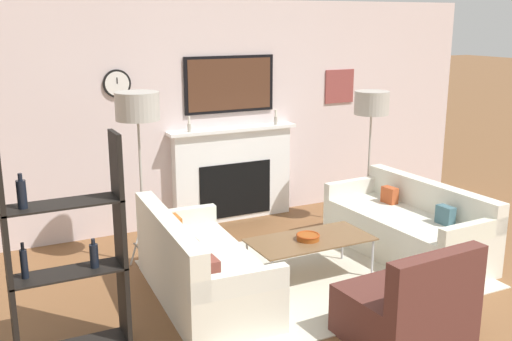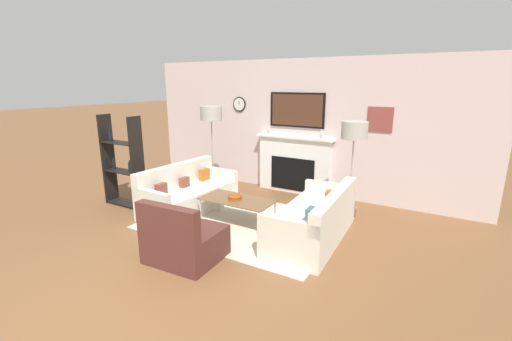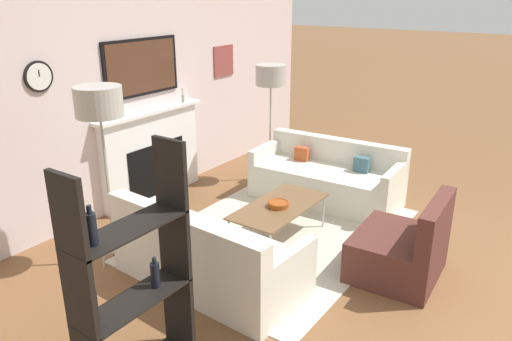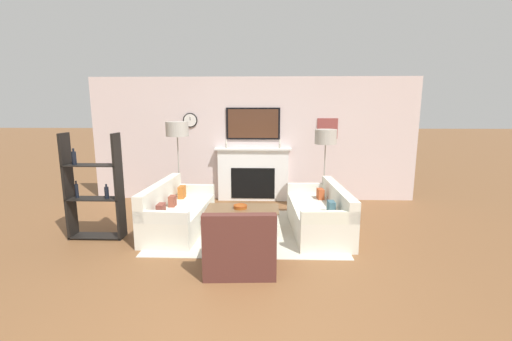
{
  "view_description": "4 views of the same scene",
  "coord_description": "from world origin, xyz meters",
  "px_view_note": "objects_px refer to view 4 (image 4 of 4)",
  "views": [
    {
      "loc": [
        -2.99,
        -2.08,
        2.47
      ],
      "look_at": [
        -0.31,
        3.28,
        0.95
      ],
      "focal_mm": 42.0,
      "sensor_mm": 36.0,
      "label": 1
    },
    {
      "loc": [
        2.82,
        -1.79,
        2.24
      ],
      "look_at": [
        -0.15,
        3.24,
        0.73
      ],
      "focal_mm": 24.0,
      "sensor_mm": 36.0,
      "label": 2
    },
    {
      "loc": [
        -4.25,
        -0.05,
        2.6
      ],
      "look_at": [
        -0.24,
        2.74,
        0.82
      ],
      "focal_mm": 35.0,
      "sensor_mm": 36.0,
      "label": 3
    },
    {
      "loc": [
        0.32,
        -2.89,
        2.07
      ],
      "look_at": [
        0.12,
        2.8,
        1.0
      ],
      "focal_mm": 24.0,
      "sensor_mm": 36.0,
      "label": 4
    }
  ],
  "objects_px": {
    "coffee_table": "(243,210)",
    "floor_lamp_left": "(177,130)",
    "armchair": "(240,250)",
    "decorative_bowl": "(240,207)",
    "couch_left": "(177,214)",
    "shelf_unit": "(94,189)",
    "floor_lamp_right": "(326,138)",
    "couch_right": "(320,215)"
  },
  "relations": [
    {
      "from": "floor_lamp_left",
      "to": "decorative_bowl",
      "type": "bearing_deg",
      "value": -40.89
    },
    {
      "from": "couch_right",
      "to": "decorative_bowl",
      "type": "relative_size",
      "value": 8.34
    },
    {
      "from": "floor_lamp_left",
      "to": "shelf_unit",
      "type": "height_order",
      "value": "floor_lamp_left"
    },
    {
      "from": "couch_left",
      "to": "coffee_table",
      "type": "distance_m",
      "value": 1.13
    },
    {
      "from": "floor_lamp_left",
      "to": "armchair",
      "type": "bearing_deg",
      "value": -60.35
    },
    {
      "from": "shelf_unit",
      "to": "coffee_table",
      "type": "bearing_deg",
      "value": 7.76
    },
    {
      "from": "couch_right",
      "to": "armchair",
      "type": "xyz_separation_m",
      "value": [
        -1.22,
        -1.42,
        -0.01
      ]
    },
    {
      "from": "couch_right",
      "to": "floor_lamp_left",
      "type": "xyz_separation_m",
      "value": [
        -2.62,
        1.03,
        1.34
      ]
    },
    {
      "from": "couch_left",
      "to": "couch_right",
      "type": "bearing_deg",
      "value": -0.04
    },
    {
      "from": "armchair",
      "to": "floor_lamp_left",
      "type": "bearing_deg",
      "value": 119.65
    },
    {
      "from": "couch_left",
      "to": "armchair",
      "type": "bearing_deg",
      "value": -50.27
    },
    {
      "from": "armchair",
      "to": "decorative_bowl",
      "type": "bearing_deg",
      "value": 94.34
    },
    {
      "from": "decorative_bowl",
      "to": "floor_lamp_left",
      "type": "distance_m",
      "value": 2.08
    },
    {
      "from": "coffee_table",
      "to": "floor_lamp_left",
      "type": "xyz_separation_m",
      "value": [
        -1.33,
        1.11,
        1.23
      ]
    },
    {
      "from": "couch_left",
      "to": "decorative_bowl",
      "type": "distance_m",
      "value": 1.1
    },
    {
      "from": "decorative_bowl",
      "to": "coffee_table",
      "type": "bearing_deg",
      "value": 20.98
    },
    {
      "from": "armchair",
      "to": "decorative_bowl",
      "type": "height_order",
      "value": "armchair"
    },
    {
      "from": "armchair",
      "to": "floor_lamp_right",
      "type": "height_order",
      "value": "floor_lamp_right"
    },
    {
      "from": "decorative_bowl",
      "to": "floor_lamp_left",
      "type": "height_order",
      "value": "floor_lamp_left"
    },
    {
      "from": "decorative_bowl",
      "to": "shelf_unit",
      "type": "xyz_separation_m",
      "value": [
        -2.28,
        -0.3,
        0.35
      ]
    },
    {
      "from": "decorative_bowl",
      "to": "floor_lamp_left",
      "type": "bearing_deg",
      "value": 139.11
    },
    {
      "from": "couch_left",
      "to": "armchair",
      "type": "height_order",
      "value": "armchair"
    },
    {
      "from": "couch_left",
      "to": "floor_lamp_right",
      "type": "height_order",
      "value": "floor_lamp_right"
    },
    {
      "from": "couch_left",
      "to": "floor_lamp_left",
      "type": "relative_size",
      "value": 1.03
    },
    {
      "from": "decorative_bowl",
      "to": "floor_lamp_right",
      "type": "relative_size",
      "value": 0.14
    },
    {
      "from": "shelf_unit",
      "to": "decorative_bowl",
      "type": "bearing_deg",
      "value": 7.54
    },
    {
      "from": "couch_left",
      "to": "floor_lamp_right",
      "type": "relative_size",
      "value": 1.12
    },
    {
      "from": "armchair",
      "to": "decorative_bowl",
      "type": "distance_m",
      "value": 1.35
    },
    {
      "from": "coffee_table",
      "to": "decorative_bowl",
      "type": "height_order",
      "value": "decorative_bowl"
    },
    {
      "from": "couch_left",
      "to": "armchair",
      "type": "distance_m",
      "value": 1.85
    },
    {
      "from": "decorative_bowl",
      "to": "shelf_unit",
      "type": "relative_size",
      "value": 0.14
    },
    {
      "from": "coffee_table",
      "to": "decorative_bowl",
      "type": "distance_m",
      "value": 0.07
    },
    {
      "from": "floor_lamp_right",
      "to": "couch_left",
      "type": "bearing_deg",
      "value": -158.67
    },
    {
      "from": "couch_right",
      "to": "armchair",
      "type": "height_order",
      "value": "armchair"
    },
    {
      "from": "decorative_bowl",
      "to": "floor_lamp_left",
      "type": "relative_size",
      "value": 0.13
    },
    {
      "from": "decorative_bowl",
      "to": "couch_left",
      "type": "bearing_deg",
      "value": 175.01
    },
    {
      "from": "couch_right",
      "to": "shelf_unit",
      "type": "height_order",
      "value": "shelf_unit"
    },
    {
      "from": "coffee_table",
      "to": "floor_lamp_right",
      "type": "bearing_deg",
      "value": 36.25
    },
    {
      "from": "floor_lamp_right",
      "to": "shelf_unit",
      "type": "height_order",
      "value": "shelf_unit"
    },
    {
      "from": "floor_lamp_left",
      "to": "floor_lamp_right",
      "type": "bearing_deg",
      "value": -0.0
    },
    {
      "from": "armchair",
      "to": "floor_lamp_left",
      "type": "relative_size",
      "value": 0.51
    },
    {
      "from": "coffee_table",
      "to": "floor_lamp_left",
      "type": "distance_m",
      "value": 2.13
    }
  ]
}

